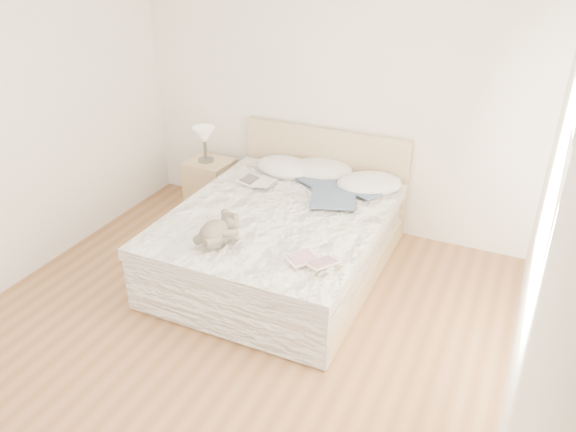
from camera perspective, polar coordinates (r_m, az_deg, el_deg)
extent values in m
cube|color=brown|center=(4.30, -7.48, -13.08)|extent=(4.00, 4.50, 0.00)
cube|color=white|center=(5.46, 4.26, 12.50)|extent=(4.00, 0.02, 2.70)
cube|color=white|center=(3.06, 24.57, -3.39)|extent=(0.02, 4.50, 2.70)
cube|color=white|center=(3.28, 24.96, 0.67)|extent=(0.02, 1.30, 1.10)
cube|color=tan|center=(5.04, -0.73, -4.46)|extent=(1.68, 2.08, 0.20)
cube|color=white|center=(4.91, -0.75, -2.00)|extent=(1.60, 2.00, 0.30)
cube|color=white|center=(4.78, -1.02, -0.31)|extent=(1.72, 2.05, 0.10)
cube|color=tan|center=(5.70, 3.74, 4.10)|extent=(1.70, 0.06, 1.00)
cube|color=tan|center=(6.05, -7.85, 3.10)|extent=(0.48, 0.43, 0.56)
cylinder|color=#49453F|center=(5.95, -8.32, 5.66)|extent=(0.17, 0.17, 0.02)
cylinder|color=#3E3934|center=(5.90, -8.41, 6.78)|extent=(0.03, 0.03, 0.23)
cone|color=white|center=(5.85, -8.51, 8.12)|extent=(0.29, 0.29, 0.17)
ellipsoid|color=white|center=(5.53, -0.33, 4.99)|extent=(0.66, 0.52, 0.18)
ellipsoid|color=silver|center=(5.48, 3.35, 4.72)|extent=(0.69, 0.54, 0.19)
ellipsoid|color=white|center=(5.24, 8.28, 3.27)|extent=(0.74, 0.67, 0.18)
cube|color=white|center=(5.25, -3.17, 3.46)|extent=(0.33, 0.24, 0.02)
cube|color=beige|center=(4.05, 2.49, -4.59)|extent=(0.40, 0.37, 0.02)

